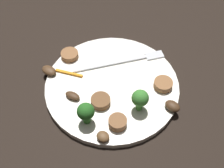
{
  "coord_description": "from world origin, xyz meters",
  "views": [
    {
      "loc": [
        -0.13,
        -0.3,
        0.43
      ],
      "look_at": [
        0.0,
        0.0,
        0.01
      ],
      "focal_mm": 46.6,
      "sensor_mm": 36.0,
      "label": 1
    }
  ],
  "objects_px": {
    "sausage_slice_3": "(163,84)",
    "mushroom_2": "(172,106)",
    "mushroom_3": "(73,97)",
    "pepper_strip_1": "(69,73)",
    "plate": "(112,86)",
    "sausage_slice_0": "(101,101)",
    "broccoli_floret_1": "(86,112)",
    "fork": "(126,61)",
    "broccoli_floret_0": "(140,99)",
    "sausage_slice_2": "(118,122)",
    "mushroom_0": "(49,71)",
    "sausage_slice_1": "(70,55)",
    "mushroom_1": "(103,137)"
  },
  "relations": [
    {
      "from": "fork",
      "to": "broccoli_floret_0",
      "type": "height_order",
      "value": "broccoli_floret_0"
    },
    {
      "from": "plate",
      "to": "broccoli_floret_1",
      "type": "xyz_separation_m",
      "value": [
        -0.07,
        -0.05,
        0.03
      ]
    },
    {
      "from": "broccoli_floret_1",
      "to": "broccoli_floret_0",
      "type": "bearing_deg",
      "value": -7.51
    },
    {
      "from": "mushroom_2",
      "to": "pepper_strip_1",
      "type": "distance_m",
      "value": 0.2
    },
    {
      "from": "plate",
      "to": "sausage_slice_1",
      "type": "xyz_separation_m",
      "value": [
        -0.05,
        0.1,
        0.01
      ]
    },
    {
      "from": "plate",
      "to": "sausage_slice_1",
      "type": "relative_size",
      "value": 7.2
    },
    {
      "from": "sausage_slice_0",
      "to": "broccoli_floret_0",
      "type": "bearing_deg",
      "value": -32.99
    },
    {
      "from": "sausage_slice_2",
      "to": "mushroom_0",
      "type": "height_order",
      "value": "sausage_slice_2"
    },
    {
      "from": "sausage_slice_0",
      "to": "mushroom_3",
      "type": "relative_size",
      "value": 1.21
    },
    {
      "from": "plate",
      "to": "pepper_strip_1",
      "type": "relative_size",
      "value": 4.6
    },
    {
      "from": "mushroom_3",
      "to": "pepper_strip_1",
      "type": "bearing_deg",
      "value": 79.08
    },
    {
      "from": "broccoli_floret_0",
      "to": "sausage_slice_2",
      "type": "bearing_deg",
      "value": -162.89
    },
    {
      "from": "sausage_slice_2",
      "to": "mushroom_3",
      "type": "height_order",
      "value": "sausage_slice_2"
    },
    {
      "from": "sausage_slice_0",
      "to": "mushroom_0",
      "type": "relative_size",
      "value": 1.13
    },
    {
      "from": "mushroom_1",
      "to": "mushroom_2",
      "type": "bearing_deg",
      "value": 2.36
    },
    {
      "from": "sausage_slice_1",
      "to": "sausage_slice_3",
      "type": "xyz_separation_m",
      "value": [
        0.13,
        -0.14,
        0.0
      ]
    },
    {
      "from": "broccoli_floret_1",
      "to": "mushroom_1",
      "type": "distance_m",
      "value": 0.05
    },
    {
      "from": "broccoli_floret_0",
      "to": "mushroom_2",
      "type": "relative_size",
      "value": 1.66
    },
    {
      "from": "plate",
      "to": "sausage_slice_0",
      "type": "relative_size",
      "value": 7.21
    },
    {
      "from": "fork",
      "to": "mushroom_0",
      "type": "xyz_separation_m",
      "value": [
        -0.14,
        0.03,
        0.0
      ]
    },
    {
      "from": "broccoli_floret_1",
      "to": "pepper_strip_1",
      "type": "xyz_separation_m",
      "value": [
        0.01,
        0.11,
        -0.03
      ]
    },
    {
      "from": "mushroom_1",
      "to": "sausage_slice_1",
      "type": "bearing_deg",
      "value": 87.45
    },
    {
      "from": "fork",
      "to": "mushroom_2",
      "type": "distance_m",
      "value": 0.13
    },
    {
      "from": "sausage_slice_1",
      "to": "mushroom_1",
      "type": "distance_m",
      "value": 0.19
    },
    {
      "from": "sausage_slice_2",
      "to": "mushroom_2",
      "type": "distance_m",
      "value": 0.1
    },
    {
      "from": "broccoli_floret_0",
      "to": "broccoli_floret_1",
      "type": "xyz_separation_m",
      "value": [
        -0.09,
        0.01,
        -0.0
      ]
    },
    {
      "from": "sausage_slice_3",
      "to": "mushroom_2",
      "type": "bearing_deg",
      "value": -100.85
    },
    {
      "from": "broccoli_floret_1",
      "to": "pepper_strip_1",
      "type": "distance_m",
      "value": 0.11
    },
    {
      "from": "sausage_slice_1",
      "to": "mushroom_0",
      "type": "distance_m",
      "value": 0.05
    },
    {
      "from": "mushroom_0",
      "to": "mushroom_1",
      "type": "bearing_deg",
      "value": -76.52
    },
    {
      "from": "sausage_slice_1",
      "to": "sausage_slice_0",
      "type": "bearing_deg",
      "value": -83.77
    },
    {
      "from": "fork",
      "to": "mushroom_2",
      "type": "bearing_deg",
      "value": -69.93
    },
    {
      "from": "broccoli_floret_1",
      "to": "sausage_slice_0",
      "type": "xyz_separation_m",
      "value": [
        0.03,
        0.02,
        -0.02
      ]
    },
    {
      "from": "broccoli_floret_0",
      "to": "mushroom_1",
      "type": "bearing_deg",
      "value": -160.33
    },
    {
      "from": "sausage_slice_3",
      "to": "mushroom_2",
      "type": "height_order",
      "value": "mushroom_2"
    },
    {
      "from": "plate",
      "to": "mushroom_1",
      "type": "xyz_separation_m",
      "value": [
        -0.06,
        -0.09,
        0.01
      ]
    },
    {
      "from": "sausage_slice_2",
      "to": "mushroom_1",
      "type": "height_order",
      "value": "sausage_slice_2"
    },
    {
      "from": "fork",
      "to": "sausage_slice_1",
      "type": "height_order",
      "value": "sausage_slice_1"
    },
    {
      "from": "plate",
      "to": "broccoli_floret_0",
      "type": "distance_m",
      "value": 0.08
    },
    {
      "from": "sausage_slice_1",
      "to": "mushroom_0",
      "type": "relative_size",
      "value": 1.13
    },
    {
      "from": "plate",
      "to": "sausage_slice_2",
      "type": "xyz_separation_m",
      "value": [
        -0.03,
        -0.08,
        0.01
      ]
    },
    {
      "from": "broccoli_floret_1",
      "to": "fork",
      "type": "bearing_deg",
      "value": 39.21
    },
    {
      "from": "fork",
      "to": "mushroom_3",
      "type": "height_order",
      "value": "mushroom_3"
    },
    {
      "from": "sausage_slice_3",
      "to": "mushroom_0",
      "type": "relative_size",
      "value": 1.13
    },
    {
      "from": "mushroom_1",
      "to": "pepper_strip_1",
      "type": "bearing_deg",
      "value": 92.68
    },
    {
      "from": "plate",
      "to": "sausage_slice_3",
      "type": "height_order",
      "value": "sausage_slice_3"
    },
    {
      "from": "plate",
      "to": "mushroom_2",
      "type": "relative_size",
      "value": 9.04
    },
    {
      "from": "sausage_slice_3",
      "to": "mushroom_3",
      "type": "relative_size",
      "value": 1.21
    },
    {
      "from": "broccoli_floret_0",
      "to": "mushroom_2",
      "type": "distance_m",
      "value": 0.06
    },
    {
      "from": "sausage_slice_1",
      "to": "sausage_slice_2",
      "type": "relative_size",
      "value": 1.12
    }
  ]
}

